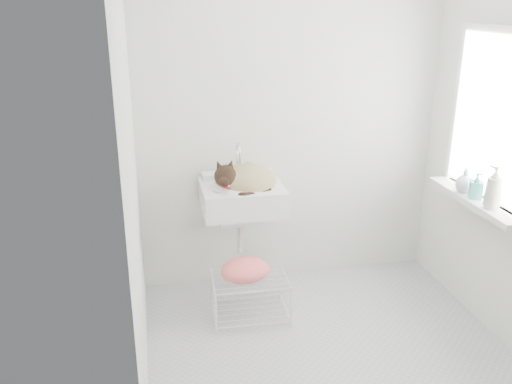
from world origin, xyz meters
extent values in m
cube|color=#A6A9AD|center=(0.00, 0.00, 0.00)|extent=(2.20, 2.00, 0.02)
cube|color=white|center=(0.00, 1.00, 1.25)|extent=(2.20, 0.02, 2.50)
cube|color=white|center=(-1.10, 0.00, 1.25)|extent=(0.02, 2.00, 2.50)
cube|color=white|center=(1.09, 0.20, 1.35)|extent=(0.01, 0.80, 1.00)
cube|color=white|center=(1.07, 0.20, 1.35)|extent=(0.04, 0.90, 1.10)
cube|color=white|center=(1.01, 0.20, 0.83)|extent=(0.16, 0.88, 0.04)
cube|color=white|center=(-0.40, 0.74, 0.85)|extent=(0.55, 0.48, 0.22)
ellipsoid|color=tan|center=(-0.37, 0.73, 0.88)|extent=(0.43, 0.37, 0.21)
sphere|color=black|center=(-0.53, 0.66, 0.98)|extent=(0.16, 0.16, 0.15)
torus|color=#AE0E10|center=(-0.51, 0.66, 0.93)|extent=(0.14, 0.14, 0.06)
cube|color=silver|center=(-0.41, 0.45, 0.15)|extent=(0.50, 0.36, 0.29)
ellipsoid|color=orange|center=(-0.44, 0.44, 0.32)|extent=(0.36, 0.28, 0.13)
imported|color=beige|center=(1.00, 0.02, 0.85)|extent=(0.12, 0.12, 0.22)
imported|color=teal|center=(1.00, 0.19, 0.85)|extent=(0.10, 0.10, 0.17)
imported|color=silver|center=(1.00, 0.31, 0.85)|extent=(0.14, 0.14, 0.16)
camera|label=1|loc=(-1.00, -2.69, 2.05)|focal=38.08mm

